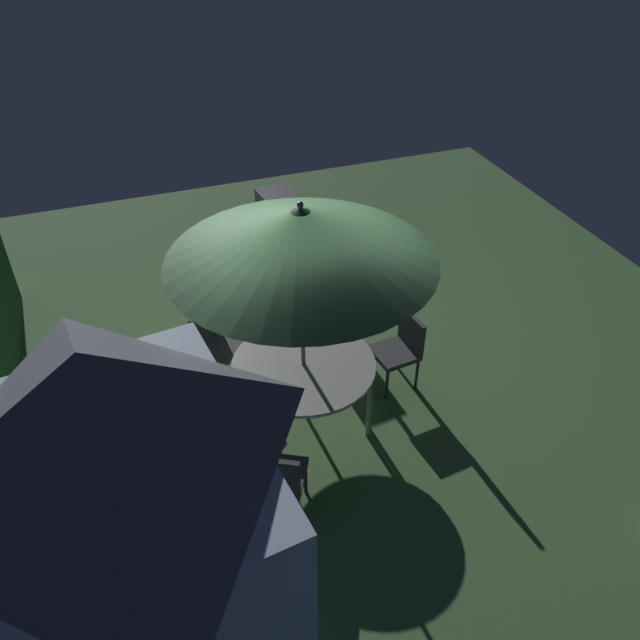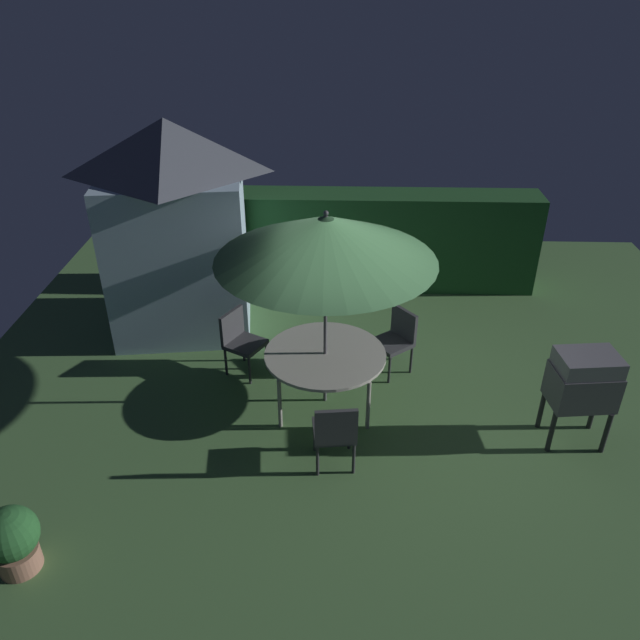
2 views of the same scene
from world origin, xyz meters
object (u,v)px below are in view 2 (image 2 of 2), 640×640
at_px(patio_umbrella, 326,238).
at_px(bbq_grill, 583,381).
at_px(patio_table, 325,356).
at_px(potted_plant_by_shed, 12,539).
at_px(chair_toward_hedge, 396,337).
at_px(chair_far_side, 335,431).
at_px(garden_shed, 176,228).
at_px(chair_near_shed, 240,338).

bearing_deg(patio_umbrella, bbq_grill, -12.49).
xyz_separation_m(patio_table, potted_plant_by_shed, (-2.81, -2.64, -0.30)).
distance_m(chair_toward_hedge, potted_plant_by_shed, 5.06).
bearing_deg(chair_far_side, bbq_grill, 11.33).
bearing_deg(chair_toward_hedge, patio_table, -141.86).
relative_size(patio_table, chair_toward_hedge, 1.69).
distance_m(patio_umbrella, potted_plant_by_shed, 4.29).
relative_size(patio_umbrella, potted_plant_by_shed, 3.67).
xyz_separation_m(garden_shed, patio_umbrella, (2.20, -1.87, 0.66)).
xyz_separation_m(bbq_grill, potted_plant_by_shed, (-5.74, -1.99, -0.47)).
xyz_separation_m(chair_near_shed, potted_plant_by_shed, (-1.64, -3.28, -0.14)).
bearing_deg(garden_shed, patio_table, -40.37).
distance_m(patio_umbrella, chair_far_side, 2.13).
xyz_separation_m(patio_umbrella, chair_near_shed, (-1.17, 0.65, -1.75)).
relative_size(garden_shed, chair_toward_hedge, 3.51).
xyz_separation_m(garden_shed, bbq_grill, (5.13, -2.52, -0.76)).
relative_size(bbq_grill, chair_near_shed, 1.33).
xyz_separation_m(chair_toward_hedge, potted_plant_by_shed, (-3.76, -3.39, -0.14)).
relative_size(chair_near_shed, chair_toward_hedge, 1.00).
height_order(garden_shed, chair_near_shed, garden_shed).
distance_m(patio_umbrella, chair_toward_hedge, 2.13).
bearing_deg(chair_near_shed, chair_toward_hedge, 2.76).
distance_m(patio_umbrella, chair_near_shed, 2.20).
relative_size(patio_umbrella, bbq_grill, 2.16).
height_order(chair_near_shed, chair_far_side, same).
distance_m(chair_near_shed, chair_toward_hedge, 2.13).
distance_m(garden_shed, bbq_grill, 5.77).
distance_m(bbq_grill, chair_toward_hedge, 2.45).
xyz_separation_m(bbq_grill, chair_far_side, (-2.80, -0.56, -0.33)).
xyz_separation_m(garden_shed, patio_table, (2.20, -1.87, -0.92)).
bearing_deg(patio_umbrella, garden_shed, 139.63).
xyz_separation_m(garden_shed, chair_toward_hedge, (3.15, -1.12, -1.09)).
relative_size(patio_table, patio_umbrella, 0.59).
height_order(garden_shed, potted_plant_by_shed, garden_shed).
bearing_deg(chair_toward_hedge, chair_far_side, -112.59).
relative_size(chair_far_side, potted_plant_by_shed, 1.27).
bearing_deg(bbq_grill, chair_near_shed, 162.48).
xyz_separation_m(patio_umbrella, chair_toward_hedge, (0.95, 0.75, -1.75)).
bearing_deg(garden_shed, chair_far_side, -52.82).
bearing_deg(chair_toward_hedge, chair_near_shed, -177.24).
bearing_deg(bbq_grill, garden_shed, 153.87).
height_order(patio_table, chair_near_shed, chair_near_shed).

